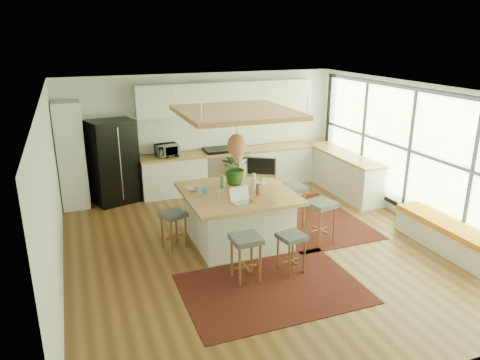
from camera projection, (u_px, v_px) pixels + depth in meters
name	position (u px, v px, depth m)	size (l,w,h in m)	color
floor	(261.00, 247.00, 7.94)	(7.00, 7.00, 0.00)	brown
ceiling	(263.00, 91.00, 7.10)	(7.00, 7.00, 0.00)	white
wall_back	(203.00, 132.00, 10.63)	(6.50, 6.50, 0.00)	silver
wall_front	(404.00, 273.00, 4.41)	(6.50, 6.50, 0.00)	silver
wall_left	(52.00, 197.00, 6.43)	(7.00, 7.00, 0.00)	silver
wall_right	(419.00, 155.00, 8.61)	(7.00, 7.00, 0.00)	silver
window_wall	(418.00, 153.00, 8.59)	(0.10, 6.20, 2.60)	black
pantry	(71.00, 156.00, 9.42)	(0.55, 0.60, 2.25)	silver
back_counter_base	(230.00, 170.00, 10.81)	(4.20, 0.60, 0.88)	silver
back_counter_top	(230.00, 151.00, 10.67)	(4.24, 0.64, 0.05)	#A07338
backsplash	(225.00, 130.00, 10.80)	(4.20, 0.02, 0.80)	white
upper_cabinets	(227.00, 97.00, 10.40)	(4.20, 0.34, 0.70)	silver
range	(220.00, 169.00, 10.71)	(0.76, 0.62, 1.00)	#A5A5AA
right_counter_base	(343.00, 173.00, 10.57)	(0.60, 2.50, 0.88)	silver
right_counter_top	(344.00, 154.00, 10.42)	(0.64, 2.54, 0.05)	#A07338
window_bench	(446.00, 236.00, 7.79)	(0.52, 2.00, 0.50)	silver
ceiling_panel	(237.00, 128.00, 7.56)	(1.86, 1.86, 0.80)	#A07338
rug_near	(272.00, 288.00, 6.64)	(2.60, 1.80, 0.01)	black
rug_right	(311.00, 219.00, 9.08)	(1.80, 2.60, 0.01)	black
fridge	(113.00, 161.00, 9.77)	(0.91, 0.71, 1.83)	black
island	(237.00, 216.00, 8.05)	(1.85, 1.85, 0.93)	#A07338
stool_near_left	(246.00, 259.00, 6.78)	(0.43, 0.43, 0.72)	#474C4F
stool_near_right	(291.00, 251.00, 7.00)	(0.38, 0.38, 0.64)	#474C4F
stool_right_front	(320.00, 224.00, 8.01)	(0.46, 0.46, 0.77)	#474C4F
stool_right_back	(292.00, 207.00, 8.78)	(0.47, 0.47, 0.79)	#474C4F
stool_left_side	(174.00, 228.00, 7.82)	(0.38, 0.38, 0.65)	#474C4F
laptop	(243.00, 196.00, 7.35)	(0.35, 0.37, 0.26)	#A5A5AA
monitor	(261.00, 170.00, 8.22)	(0.56, 0.20, 0.52)	#A5A5AA
microwave	(167.00, 149.00, 10.11)	(0.50, 0.27, 0.34)	#A5A5AA
island_plant	(235.00, 171.00, 8.26)	(0.57, 0.63, 0.49)	#1E4C19
island_bowl	(193.00, 189.00, 7.94)	(0.21, 0.21, 0.05)	beige
island_bottle_0	(205.00, 188.00, 7.78)	(0.07, 0.07, 0.19)	#3AA9E9
island_bottle_1	(218.00, 192.00, 7.61)	(0.07, 0.07, 0.19)	silver
island_bottle_2	(257.00, 190.00, 7.70)	(0.07, 0.07, 0.19)	brown
island_bottle_3	(255.00, 183.00, 8.04)	(0.07, 0.07, 0.19)	beige
island_bottle_4	(222.00, 183.00, 8.03)	(0.07, 0.07, 0.19)	#50824E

